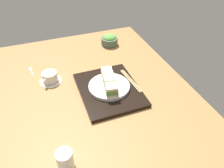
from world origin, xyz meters
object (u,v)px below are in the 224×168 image
Objects in this scene: chopsticks_pair at (131,81)px; coffee_cup at (50,78)px; sandwich_far at (107,74)px; sandwich_plate at (109,86)px; sandwich_near at (111,89)px; drinking_glass at (65,160)px; sandwich_middle at (109,81)px; teaspoon at (31,69)px; salad_bowl at (109,40)px.

coffee_cup reaches higher than chopsticks_pair.
sandwich_far reaches higher than chopsticks_pair.
sandwich_near is (-6.06, 1.10, 3.49)cm from sandwich_plate.
sandwich_plate is 2.62× the size of sandwich_far.
drinking_glass reaches higher than sandwich_plate.
sandwich_middle is 0.89× the size of drinking_glass.
sandwich_far reaches higher than sandwich_plate.
chopsticks_pair is 2.30× the size of teaspoon.
coffee_cup is at bearing 122.18° from salad_bowl.
teaspoon is (69.76, 7.81, -4.16)cm from drinking_glass.
sandwich_near is 0.91× the size of drinking_glass.
sandwich_plate is at bearing -39.79° from drinking_glass.
sandwich_middle reaches higher than sandwich_near.
chopsticks_pair is 55.99cm from drinking_glass.
sandwich_plate is 46.26cm from drinking_glass.
sandwich_near is 0.39× the size of chopsticks_pair.
sandwich_middle is 0.88× the size of teaspoon.
coffee_cup is at bearing 66.64° from chopsticks_pair.
sandwich_plate is 2.35× the size of teaspoon.
sandwich_far is 0.39× the size of chopsticks_pair.
teaspoon is (-12.46, 54.44, -3.20)cm from salad_bowl.
sandwich_middle is 0.66× the size of coffee_cup.
salad_bowl is at bearing -21.42° from sandwich_far.
sandwich_near is 12.32cm from sandwich_far.
sandwich_middle reaches higher than sandwich_plate.
sandwich_far is at bearing -10.30° from sandwich_near.
chopsticks_pair is at bearing -113.36° from coffee_cup.
sandwich_middle is (6.06, -1.10, 0.23)cm from sandwich_near.
sandwich_plate is 1.02× the size of chopsticks_pair.
sandwich_near reaches higher than coffee_cup.
chopsticks_pair is at bearing -49.25° from drinking_glass.
teaspoon is (34.24, 37.40, -6.26)cm from sandwich_middle.
sandwich_near is at bearing -132.69° from coffee_cup.
sandwich_middle reaches higher than chopsticks_pair.
salad_bowl is 0.54× the size of chopsticks_pair.
sandwich_far reaches higher than coffee_cup.
salad_bowl is (52.76, -18.15, -2.83)cm from sandwich_near.
coffee_cup is at bearing 66.65° from sandwich_far.
drinking_glass is at bearing 135.96° from sandwich_near.
chopsticks_pair is at bearing -85.50° from sandwich_plate.
sandwich_middle is at bearing -39.79° from drinking_glass.
drinking_glass reaches higher than sandwich_far.
sandwich_far is 0.67× the size of coffee_cup.
sandwich_plate is 7.08cm from sandwich_near.
teaspoon is (15.72, 9.64, -2.38)cm from coffee_cup.
coffee_cup is at bearing -148.47° from teaspoon.
sandwich_near reaches higher than chopsticks_pair.
drinking_glass is (-82.22, 46.63, 0.96)cm from salad_bowl.
chopsticks_pair reaches higher than teaspoon.
drinking_glass is at bearing 140.21° from sandwich_plate.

